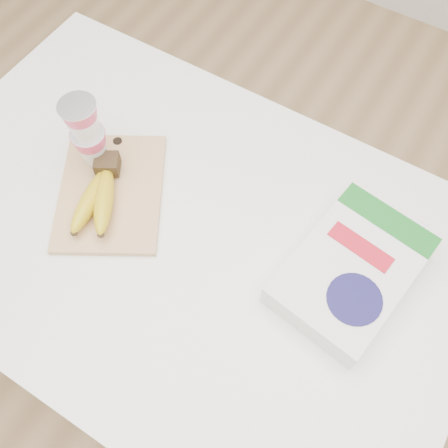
# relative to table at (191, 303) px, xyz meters

# --- Properties ---
(room) EXTENTS (4.00, 4.00, 4.00)m
(room) POSITION_rel_table_xyz_m (0.00, 0.00, 0.91)
(room) COLOR tan
(room) RESTS_ON ground
(table) EXTENTS (1.17, 0.78, 0.88)m
(table) POSITION_rel_table_xyz_m (0.00, 0.00, 0.00)
(table) COLOR white
(table) RESTS_ON ground
(cutting_board) EXTENTS (0.32, 0.35, 0.01)m
(cutting_board) POSITION_rel_table_xyz_m (-0.16, -0.00, 0.45)
(cutting_board) COLOR tan
(cutting_board) RESTS_ON table
(bananas) EXTENTS (0.14, 0.20, 0.06)m
(bananas) POSITION_rel_table_xyz_m (-0.17, -0.03, 0.47)
(bananas) COLOR #382816
(bananas) RESTS_ON cutting_board
(yogurt_stack) EXTENTS (0.08, 0.08, 0.17)m
(yogurt_stack) POSITION_rel_table_xyz_m (-0.24, 0.04, 0.54)
(yogurt_stack) COLOR white
(yogurt_stack) RESTS_ON cutting_board
(cereal_box) EXTENTS (0.23, 0.31, 0.06)m
(cereal_box) POSITION_rel_table_xyz_m (0.33, 0.08, 0.47)
(cereal_box) COLOR white
(cereal_box) RESTS_ON table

